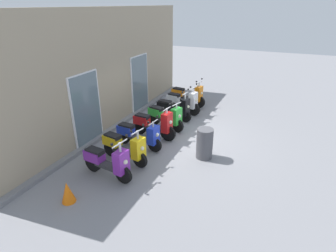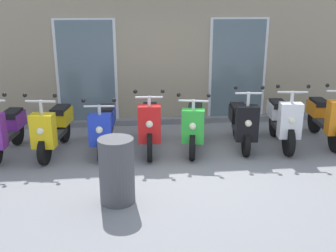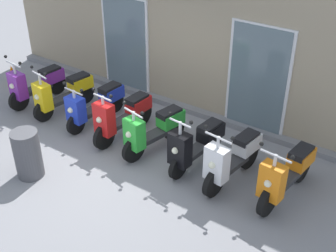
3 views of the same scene
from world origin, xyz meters
name	(u,v)px [view 2 (image 2 of 3)]	position (x,y,z in m)	size (l,w,h in m)	color
ground_plane	(180,168)	(0.00, 0.00, 0.00)	(40.00, 40.00, 0.00)	gray
storefront_facade	(163,33)	(0.00, 2.76, 1.97)	(10.22, 0.50, 4.07)	gray
scooter_purple	(5,129)	(-2.99, 0.94, 0.48)	(0.60, 1.53, 1.24)	black
scooter_yellow	(54,127)	(-2.15, 0.96, 0.48)	(0.63, 1.57, 1.21)	black
scooter_blue	(104,126)	(-1.26, 1.02, 0.46)	(0.57, 1.61, 1.10)	black
scooter_red	(150,124)	(-0.43, 0.90, 0.50)	(0.52, 1.65, 1.25)	black
scooter_green	(194,124)	(0.38, 0.85, 0.48)	(0.68, 1.53, 1.17)	black
scooter_black	(242,122)	(1.29, 0.89, 0.48)	(0.55, 1.50, 1.26)	black
scooter_white	(283,120)	(2.05, 0.84, 0.50)	(0.59, 1.58, 1.28)	black
scooter_orange	(327,118)	(2.99, 0.97, 0.48)	(0.60, 1.67, 1.26)	black
trash_bin	(117,171)	(-1.01, -1.02, 0.45)	(0.48, 0.48, 0.91)	#4C4C51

